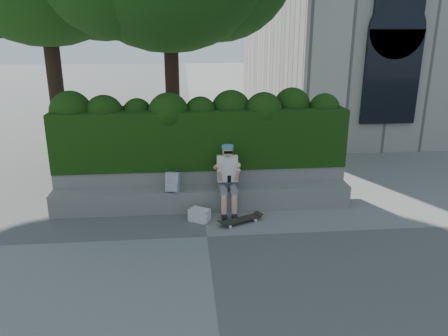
{
  "coord_description": "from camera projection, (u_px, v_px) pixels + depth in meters",
  "views": [
    {
      "loc": [
        -0.36,
        -6.99,
        3.53
      ],
      "look_at": [
        0.4,
        1.0,
        0.95
      ],
      "focal_mm": 35.0,
      "sensor_mm": 36.0,
      "label": 1
    }
  ],
  "objects": [
    {
      "name": "backpack_ground",
      "position": [
        199.0,
        215.0,
        8.35
      ],
      "size": [
        0.44,
        0.42,
        0.23
      ],
      "primitive_type": "cube",
      "rotation": [
        0.0,
        0.0,
        -0.59
      ],
      "color": "beige",
      "rests_on": "ground"
    },
    {
      "name": "person",
      "position": [
        228.0,
        176.0,
        8.56
      ],
      "size": [
        0.4,
        0.76,
        1.38
      ],
      "color": "slate",
      "rests_on": "ground"
    },
    {
      "name": "ground",
      "position": [
        207.0,
        237.0,
        7.74
      ],
      "size": [
        80.0,
        80.0,
        0.0
      ],
      "primitive_type": "plane",
      "color": "slate",
      "rests_on": "ground"
    },
    {
      "name": "skateboard",
      "position": [
        241.0,
        220.0,
        8.26
      ],
      "size": [
        0.82,
        0.53,
        0.09
      ],
      "rotation": [
        0.0,
        0.0,
        0.43
      ],
      "color": "black",
      "rests_on": "ground"
    },
    {
      "name": "planter_wall",
      "position": [
        202.0,
        184.0,
        9.26
      ],
      "size": [
        6.0,
        0.5,
        0.75
      ],
      "primitive_type": "cube",
      "color": "gray",
      "rests_on": "ground"
    },
    {
      "name": "backpack_plaid",
      "position": [
        173.0,
        182.0,
        8.58
      ],
      "size": [
        0.29,
        0.21,
        0.39
      ],
      "primitive_type": "cube",
      "rotation": [
        0.0,
        0.0,
        -0.27
      ],
      "color": "silver",
      "rests_on": "bench_ledge"
    },
    {
      "name": "hedge",
      "position": [
        201.0,
        137.0,
        9.17
      ],
      "size": [
        6.0,
        1.0,
        1.2
      ],
      "primitive_type": "cube",
      "color": "black",
      "rests_on": "planter_wall"
    },
    {
      "name": "bench_ledge",
      "position": [
        203.0,
        199.0,
        8.85
      ],
      "size": [
        6.0,
        0.45,
        0.45
      ],
      "primitive_type": "cube",
      "color": "gray",
      "rests_on": "ground"
    }
  ]
}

